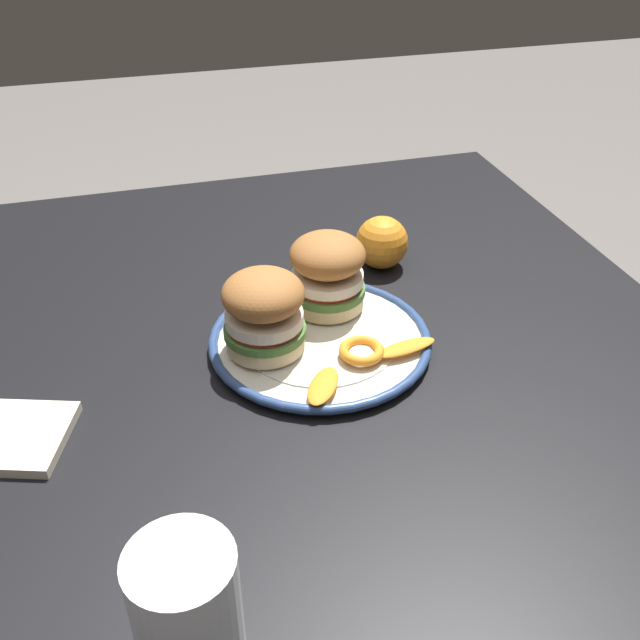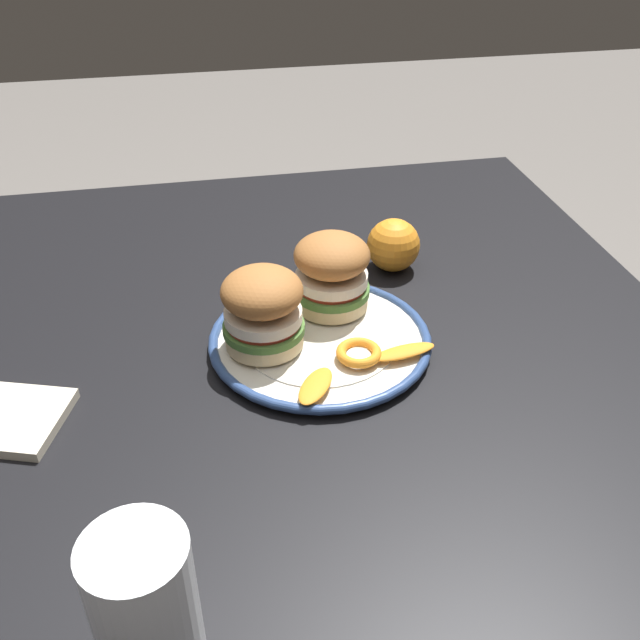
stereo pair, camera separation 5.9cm
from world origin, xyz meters
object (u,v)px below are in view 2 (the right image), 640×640
object	(u,v)px
dining_table	(307,447)
sandwich_half_left	(263,308)
whole_orange	(393,245)
sandwich_half_right	(332,271)
drinking_glass	(146,612)
dinner_plate	(320,340)

from	to	relation	value
dining_table	sandwich_half_left	world-z (taller)	sandwich_half_left
dining_table	whole_orange	distance (m)	0.33
sandwich_half_right	drinking_glass	distance (m)	0.49
dinner_plate	sandwich_half_left	distance (m)	0.09
sandwich_half_left	sandwich_half_right	distance (m)	0.12
dining_table	dinner_plate	xyz separation A→B (m)	(0.08, -0.03, 0.10)
dining_table	whole_orange	xyz separation A→B (m)	(0.25, -0.17, 0.13)
dinner_plate	sandwich_half_right	world-z (taller)	sandwich_half_right
sandwich_half_right	sandwich_half_left	bearing A→B (deg)	124.81
dining_table	drinking_glass	world-z (taller)	drinking_glass
sandwich_half_right	drinking_glass	xyz separation A→B (m)	(-0.43, 0.23, -0.01)
sandwich_half_left	drinking_glass	bearing A→B (deg)	159.89
sandwich_half_left	whole_orange	size ratio (longest dim) A/B	1.76
drinking_glass	sandwich_half_left	bearing A→B (deg)	-20.11
sandwich_half_right	drinking_glass	size ratio (longest dim) A/B	1.05
dining_table	sandwich_half_right	size ratio (longest dim) A/B	9.17
dining_table	sandwich_half_left	xyz separation A→B (m)	(0.07, 0.04, 0.16)
sandwich_half_left	whole_orange	distance (m)	0.27
sandwich_half_left	whole_orange	bearing A→B (deg)	-50.59
sandwich_half_left	sandwich_half_right	world-z (taller)	same
dinner_plate	sandwich_half_left	world-z (taller)	sandwich_half_left
dinner_plate	whole_orange	size ratio (longest dim) A/B	3.60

